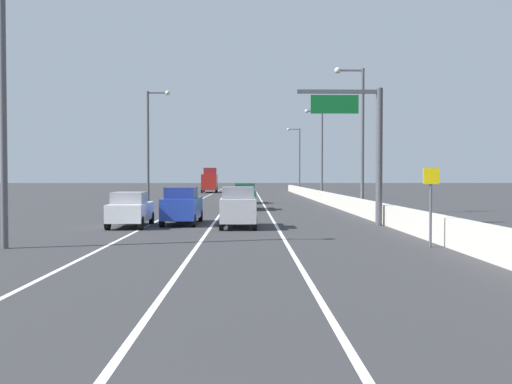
# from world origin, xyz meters

# --- Properties ---
(ground_plane) EXTENTS (320.00, 320.00, 0.00)m
(ground_plane) POSITION_xyz_m (0.00, 64.00, 0.00)
(ground_plane) COLOR #2D2D30
(lane_stripe_left) EXTENTS (0.16, 130.00, 0.00)m
(lane_stripe_left) POSITION_xyz_m (-5.50, 55.00, 0.00)
(lane_stripe_left) COLOR silver
(lane_stripe_left) RESTS_ON ground_plane
(lane_stripe_center) EXTENTS (0.16, 130.00, 0.00)m
(lane_stripe_center) POSITION_xyz_m (-2.00, 55.00, 0.00)
(lane_stripe_center) COLOR silver
(lane_stripe_center) RESTS_ON ground_plane
(lane_stripe_right) EXTENTS (0.16, 130.00, 0.00)m
(lane_stripe_right) POSITION_xyz_m (1.50, 55.00, 0.00)
(lane_stripe_right) COLOR silver
(lane_stripe_right) RESTS_ON ground_plane
(jersey_barrier_right) EXTENTS (0.60, 120.00, 1.10)m
(jersey_barrier_right) POSITION_xyz_m (7.74, 40.00, 0.55)
(jersey_barrier_right) COLOR #B2ADA3
(jersey_barrier_right) RESTS_ON ground_plane
(overhead_sign_gantry) EXTENTS (4.68, 0.36, 7.50)m
(overhead_sign_gantry) POSITION_xyz_m (6.40, 28.01, 4.73)
(overhead_sign_gantry) COLOR #47474C
(overhead_sign_gantry) RESTS_ON ground_plane
(speed_advisory_sign) EXTENTS (0.60, 0.11, 3.00)m
(speed_advisory_sign) POSITION_xyz_m (6.84, 18.41, 1.76)
(speed_advisory_sign) COLOR #4C4C51
(speed_advisory_sign) RESTS_ON ground_plane
(lamp_post_right_second) EXTENTS (2.14, 0.44, 10.44)m
(lamp_post_right_second) POSITION_xyz_m (7.91, 37.48, 5.97)
(lamp_post_right_second) COLOR #4C4C51
(lamp_post_right_second) RESTS_ON ground_plane
(lamp_post_right_third) EXTENTS (2.14, 0.44, 10.44)m
(lamp_post_right_third) POSITION_xyz_m (8.36, 62.57, 5.97)
(lamp_post_right_third) COLOR #4C4C51
(lamp_post_right_third) RESTS_ON ground_plane
(lamp_post_right_fourth) EXTENTS (2.14, 0.44, 10.44)m
(lamp_post_right_fourth) POSITION_xyz_m (8.10, 87.67, 5.97)
(lamp_post_right_fourth) COLOR #4C4C51
(lamp_post_right_fourth) RESTS_ON ground_plane
(lamp_post_left_near) EXTENTS (2.14, 0.44, 10.44)m
(lamp_post_left_near) POSITION_xyz_m (-8.86, 18.39, 5.97)
(lamp_post_left_near) COLOR #4C4C51
(lamp_post_left_near) RESTS_ON ground_plane
(lamp_post_left_mid) EXTENTS (2.14, 0.44, 10.44)m
(lamp_post_left_mid) POSITION_xyz_m (-8.81, 48.50, 5.97)
(lamp_post_left_mid) COLOR #4C4C51
(lamp_post_left_mid) RESTS_ON ground_plane
(car_silver_0) EXTENTS (1.92, 4.11, 2.15)m
(car_silver_0) POSITION_xyz_m (-0.55, 26.76, 1.06)
(car_silver_0) COLOR #B7B7BC
(car_silver_0) RESTS_ON ground_plane
(car_white_1) EXTENTS (1.97, 4.50, 1.86)m
(car_white_1) POSITION_xyz_m (-6.27, 27.27, 0.93)
(car_white_1) COLOR white
(car_white_1) RESTS_ON ground_plane
(car_yellow_2) EXTENTS (1.98, 4.61, 1.94)m
(car_yellow_2) POSITION_xyz_m (-0.22, 53.58, 0.97)
(car_yellow_2) COLOR gold
(car_yellow_2) RESTS_ON ground_plane
(car_green_3) EXTENTS (1.84, 4.66, 2.14)m
(car_green_3) POSITION_xyz_m (-0.25, 42.85, 1.07)
(car_green_3) COLOR #196033
(car_green_3) RESTS_ON ground_plane
(car_blue_4) EXTENTS (1.95, 4.79, 2.09)m
(car_blue_4) POSITION_xyz_m (-3.73, 28.95, 1.04)
(car_blue_4) COLOR #1E389E
(car_blue_4) RESTS_ON ground_plane
(box_truck) EXTENTS (2.61, 7.60, 4.12)m
(box_truck) POSITION_xyz_m (-6.28, 90.70, 1.88)
(box_truck) COLOR #A51E19
(box_truck) RESTS_ON ground_plane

